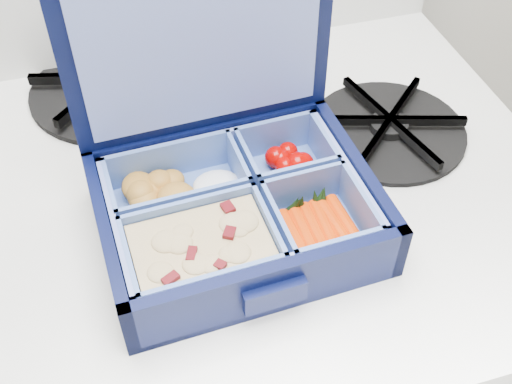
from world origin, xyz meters
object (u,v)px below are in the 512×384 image
object	(u,v)px
stove	(269,364)
fork	(208,145)
burner_grate	(389,124)
bento_box	(237,211)

from	to	relation	value
stove	fork	bearing A→B (deg)	145.84
fork	burner_grate	bearing A→B (deg)	22.49
burner_grate	bento_box	bearing A→B (deg)	-155.09
bento_box	fork	size ratio (longest dim) A/B	1.33
stove	fork	xyz separation A→B (m)	(-0.06, 0.04, 0.41)
stove	bento_box	distance (m)	0.45
bento_box	fork	world-z (taller)	bento_box
stove	burner_grate	xyz separation A→B (m)	(0.13, 0.01, 0.42)
bento_box	burner_grate	distance (m)	0.21
stove	fork	world-z (taller)	fork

